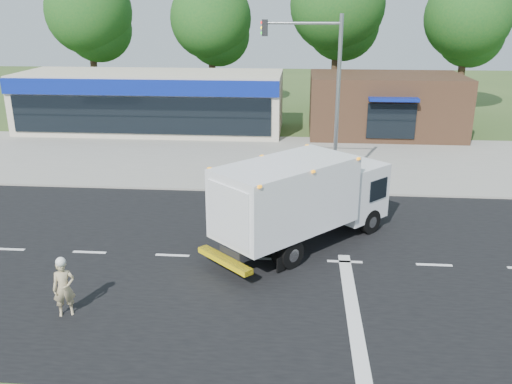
{
  "coord_description": "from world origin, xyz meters",
  "views": [
    {
      "loc": [
        1.36,
        -16.94,
        8.32
      ],
      "look_at": [
        -0.23,
        2.18,
        1.7
      ],
      "focal_mm": 38.0,
      "sensor_mm": 36.0,
      "label": 1
    }
  ],
  "objects": [
    {
      "name": "road_asphalt",
      "position": [
        0.0,
        0.0,
        0.0
      ],
      "size": [
        60.0,
        14.0,
        0.02
      ],
      "primitive_type": "cube",
      "color": "black",
      "rests_on": "ground"
    },
    {
      "name": "sidewalk",
      "position": [
        0.0,
        8.2,
        0.06
      ],
      "size": [
        60.0,
        2.4,
        0.12
      ],
      "primitive_type": "cube",
      "color": "gray",
      "rests_on": "ground"
    },
    {
      "name": "emergency_worker",
      "position": [
        -5.11,
        -4.01,
        0.88
      ],
      "size": [
        0.72,
        0.62,
        1.79
      ],
      "rotation": [
        0.0,
        0.0,
        0.42
      ],
      "color": "tan",
      "rests_on": "ground"
    },
    {
      "name": "parking_apron",
      "position": [
        0.0,
        14.0,
        0.01
      ],
      "size": [
        60.0,
        9.0,
        0.02
      ],
      "primitive_type": "cube",
      "color": "gray",
      "rests_on": "ground"
    },
    {
      "name": "background_trees",
      "position": [
        -0.85,
        28.16,
        7.38
      ],
      "size": [
        36.77,
        7.39,
        12.1
      ],
      "color": "#332114",
      "rests_on": "ground"
    },
    {
      "name": "ground",
      "position": [
        0.0,
        0.0,
        0.0
      ],
      "size": [
        120.0,
        120.0,
        0.0
      ],
      "primitive_type": "plane",
      "color": "#385123",
      "rests_on": "ground"
    },
    {
      "name": "brown_storefront",
      "position": [
        7.0,
        19.98,
        2.0
      ],
      "size": [
        10.0,
        6.7,
        4.0
      ],
      "color": "#382316",
      "rests_on": "ground"
    },
    {
      "name": "ems_box_truck",
      "position": [
        1.48,
        1.24,
        1.91
      ],
      "size": [
        6.82,
        6.99,
        3.31
      ],
      "rotation": [
        0.0,
        0.0,
        0.81
      ],
      "color": "black",
      "rests_on": "ground"
    },
    {
      "name": "lane_markings",
      "position": [
        1.35,
        -1.35,
        0.02
      ],
      "size": [
        55.2,
        7.0,
        0.01
      ],
      "color": "silver",
      "rests_on": "road_asphalt"
    },
    {
      "name": "retail_strip_mall",
      "position": [
        -9.0,
        19.93,
        2.01
      ],
      "size": [
        18.0,
        6.2,
        4.0
      ],
      "color": "beige",
      "rests_on": "ground"
    },
    {
      "name": "traffic_signal_pole",
      "position": [
        2.35,
        7.6,
        4.92
      ],
      "size": [
        3.51,
        0.25,
        8.0
      ],
      "color": "gray",
      "rests_on": "ground"
    }
  ]
}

